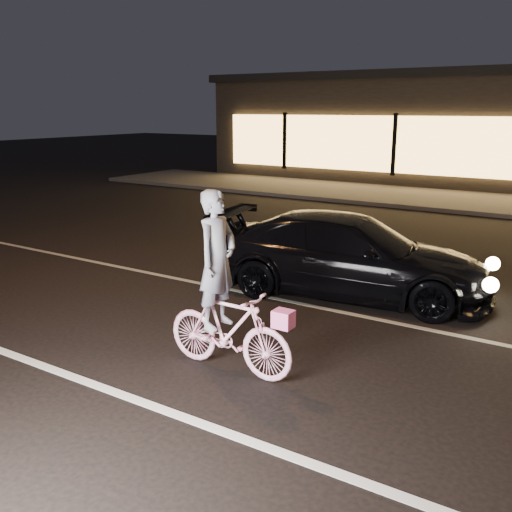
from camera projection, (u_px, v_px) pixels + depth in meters
The scene contains 5 objects.
ground at pixel (325, 377), 6.30m from camera, with size 90.00×90.00×0.00m, color black.
lane_stripe_near at pixel (251, 442), 5.07m from camera, with size 60.00×0.12×0.01m, color silver.
lane_stripe_far at pixel (388, 321), 7.93m from camera, with size 60.00×0.10×0.01m, color gray.
cyclist at pixel (225, 309), 6.30m from camera, with size 1.63×0.56×2.05m.
sedan at pixel (349, 256), 8.94m from camera, with size 4.61×2.46×1.27m.
Camera 1 is at (2.45, -5.26, 2.89)m, focal length 40.00 mm.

